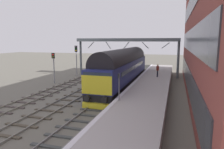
# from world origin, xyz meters

# --- Properties ---
(ground_plane) EXTENTS (140.00, 140.00, 0.00)m
(ground_plane) POSITION_xyz_m (0.00, 0.00, 0.00)
(ground_plane) COLOR #646055
(ground_plane) RESTS_ON ground
(track_main) EXTENTS (2.50, 60.00, 0.15)m
(track_main) POSITION_xyz_m (0.00, 0.00, 0.05)
(track_main) COLOR slate
(track_main) RESTS_ON ground
(track_adjacent_west) EXTENTS (2.50, 60.00, 0.15)m
(track_adjacent_west) POSITION_xyz_m (-3.52, 0.00, 0.06)
(track_adjacent_west) COLOR slate
(track_adjacent_west) RESTS_ON ground
(track_adjacent_far_west) EXTENTS (2.50, 60.00, 0.15)m
(track_adjacent_far_west) POSITION_xyz_m (-7.08, -0.00, 0.06)
(track_adjacent_far_west) COLOR gray
(track_adjacent_far_west) RESTS_ON ground
(station_platform) EXTENTS (4.00, 44.00, 1.01)m
(station_platform) POSITION_xyz_m (3.60, 0.00, 0.50)
(station_platform) COLOR #ABA5A3
(station_platform) RESTS_ON ground
(station_building) EXTENTS (5.45, 32.58, 14.62)m
(station_building) POSITION_xyz_m (10.08, 2.58, 7.31)
(station_building) COLOR brown
(station_building) RESTS_ON ground
(diesel_locomotive) EXTENTS (2.74, 18.93, 4.68)m
(diesel_locomotive) POSITION_xyz_m (0.00, 5.39, 2.48)
(diesel_locomotive) COLOR black
(diesel_locomotive) RESTS_ON ground
(signal_post_mid) EXTENTS (0.44, 0.22, 4.05)m
(signal_post_mid) POSITION_xyz_m (-9.28, 4.62, 2.54)
(signal_post_mid) COLOR gray
(signal_post_mid) RESTS_ON ground
(signal_post_far) EXTENTS (0.44, 0.22, 4.85)m
(signal_post_far) POSITION_xyz_m (-9.28, 11.32, 3.10)
(signal_post_far) COLOR gray
(signal_post_far) RESTS_ON ground
(platform_number_sign) EXTENTS (0.10, 0.44, 2.14)m
(platform_number_sign) POSITION_xyz_m (2.01, -4.28, 2.41)
(platform_number_sign) COLOR slate
(platform_number_sign) RESTS_ON station_platform
(waiting_passenger) EXTENTS (0.39, 0.50, 1.64)m
(waiting_passenger) POSITION_xyz_m (3.96, 7.76, 1.99)
(waiting_passenger) COLOR #232333
(waiting_passenger) RESTS_ON station_platform
(overhead_footbridge) EXTENTS (16.38, 2.00, 6.02)m
(overhead_footbridge) POSITION_xyz_m (-1.49, 13.38, 5.52)
(overhead_footbridge) COLOR slate
(overhead_footbridge) RESTS_ON ground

